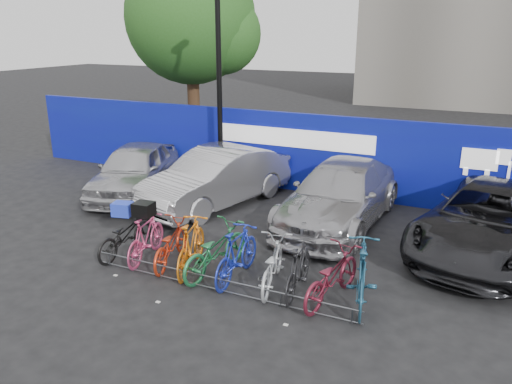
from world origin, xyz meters
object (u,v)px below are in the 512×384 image
Objects in this scene: bike_2 at (171,243)px; bike_8 at (332,276)px; car_1 at (216,178)px; lamppost at (219,82)px; bike_rack at (217,284)px; car_0 at (135,169)px; bike_6 at (272,264)px; car_2 at (340,194)px; bike_0 at (125,235)px; car_3 at (492,221)px; bike_5 at (237,254)px; bike_4 at (215,250)px; bike_1 at (146,238)px; tree at (196,21)px; bike_3 at (191,245)px; bike_9 at (362,274)px; bike_7 at (298,269)px.

bike_2 is 0.94× the size of bike_8.
lamppost is at bearing 129.46° from car_1.
bike_rack is 1.25× the size of car_0.
bike_6 is (3.29, -3.72, -0.33)m from car_1.
car_2 is 3.00× the size of bike_0.
car_3 reaches higher than bike_5.
car_1 is at bearing -87.20° from bike_2.
car_3 is at bearing 12.74° from car_1.
bike_4 is (2.04, -3.70, -0.28)m from car_1.
bike_2 is 0.99× the size of bike_6.
bike_5 is at bearing -179.03° from bike_0.
lamppost is 7.28m from bike_6.
lamppost is 6.17m from bike_1.
bike_1 reaches higher than bike_rack.
lamppost is 7.48m from bike_rack.
tree reaches higher than bike_8.
car_0 is at bearing -174.34° from car_2.
bike_4 is 1.08× the size of bike_5.
bike_4 is at bearing -12.68° from bike_6.
bike_0 is at bearing 166.99° from bike_rack.
car_1 is 4.55m from bike_5.
lamppost reaches higher than car_2.
bike_1 is 0.92× the size of bike_5.
bike_1 is at bearing -126.08° from car_2.
lamppost reaches higher than bike_rack.
bike_0 is 1.73m from bike_3.
car_2 reaches higher than bike_9.
bike_0 is 0.88× the size of bike_9.
bike_7 is 0.84× the size of bike_9.
car_1 is 4.98m from bike_6.
car_1 is at bearing -49.13° from bike_7.
bike_7 is (1.40, 0.62, 0.34)m from bike_rack.
bike_1 is at bearing -0.48° from bike_5.
bike_9 is (9.34, -9.92, -4.47)m from tree.
bike_8 is (2.04, 0.61, 0.33)m from bike_rack.
bike_5 is at bearing -52.12° from car_0.
car_0 is at bearing -55.66° from bike_2.
car_0 is 2.67× the size of bike_7.
bike_0 is at bearing -11.24° from bike_6.
bike_1 is at bearing -139.18° from car_3.
tree is 1.75× the size of car_0.
bike_1 is at bearing -67.21° from car_0.
lamppost is 6.89m from bike_5.
lamppost is 3.07× the size of bike_9.
car_1 is 2.76× the size of bike_0.
bike_2 is at bearing -5.82° from bike_7.
lamppost is 3.42× the size of bike_6.
bike_3 is at bearing 147.99° from bike_rack.
car_0 is (-5.17, 4.21, 0.60)m from bike_rack.
bike_3 is (-0.93, 0.58, 0.39)m from bike_rack.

